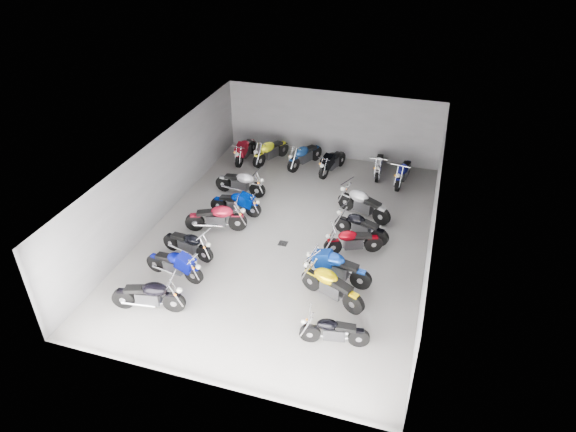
{
  "coord_description": "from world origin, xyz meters",
  "views": [
    {
      "loc": [
        4.62,
        -14.82,
        10.8
      ],
      "look_at": [
        0.09,
        -0.18,
        1.0
      ],
      "focal_mm": 32.0,
      "sensor_mm": 36.0,
      "label": 1
    }
  ],
  "objects_px": {
    "motorcycle_left_e": "(236,203)",
    "motorcycle_right_c": "(337,268)",
    "motorcycle_back_d": "(332,162)",
    "motorcycle_left_d": "(217,218)",
    "motorcycle_back_f": "(403,172)",
    "motorcycle_back_c": "(305,155)",
    "motorcycle_right_e": "(361,226)",
    "motorcycle_right_f": "(363,204)",
    "motorcycle_left_c": "(188,244)",
    "motorcycle_left_b": "(175,264)",
    "motorcycle_right_a": "(334,331)",
    "motorcycle_right_b": "(331,286)",
    "motorcycle_back_a": "(245,150)",
    "motorcycle_left_f": "(241,183)",
    "motorcycle_back_e": "(379,165)",
    "drain_grate": "(283,243)",
    "motorcycle_right_d": "(353,241)",
    "motorcycle_left_a": "(149,295)"
  },
  "relations": [
    {
      "from": "motorcycle_right_c",
      "to": "motorcycle_back_c",
      "type": "distance_m",
      "value": 8.25
    },
    {
      "from": "motorcycle_right_c",
      "to": "motorcycle_right_f",
      "type": "height_order",
      "value": "motorcycle_right_f"
    },
    {
      "from": "motorcycle_back_d",
      "to": "motorcycle_back_e",
      "type": "xyz_separation_m",
      "value": [
        2.03,
        0.4,
        -0.03
      ]
    },
    {
      "from": "motorcycle_left_e",
      "to": "motorcycle_right_d",
      "type": "xyz_separation_m",
      "value": [
        4.81,
        -1.16,
        0.0
      ]
    },
    {
      "from": "drain_grate",
      "to": "motorcycle_left_f",
      "type": "relative_size",
      "value": 0.14
    },
    {
      "from": "motorcycle_left_d",
      "to": "motorcycle_left_e",
      "type": "relative_size",
      "value": 1.08
    },
    {
      "from": "motorcycle_right_b",
      "to": "motorcycle_right_f",
      "type": "distance_m",
      "value": 5.08
    },
    {
      "from": "motorcycle_left_b",
      "to": "motorcycle_back_d",
      "type": "distance_m",
      "value": 9.3
    },
    {
      "from": "motorcycle_right_c",
      "to": "motorcycle_back_a",
      "type": "xyz_separation_m",
      "value": [
        -6.01,
        7.38,
        -0.02
      ]
    },
    {
      "from": "motorcycle_left_f",
      "to": "motorcycle_left_b",
      "type": "bearing_deg",
      "value": 3.18
    },
    {
      "from": "motorcycle_right_a",
      "to": "motorcycle_right_f",
      "type": "bearing_deg",
      "value": -6.79
    },
    {
      "from": "motorcycle_right_f",
      "to": "motorcycle_left_c",
      "type": "bearing_deg",
      "value": 152.6
    },
    {
      "from": "motorcycle_left_b",
      "to": "motorcycle_right_a",
      "type": "relative_size",
      "value": 1.1
    },
    {
      "from": "motorcycle_left_f",
      "to": "motorcycle_back_a",
      "type": "relative_size",
      "value": 1.01
    },
    {
      "from": "motorcycle_left_b",
      "to": "motorcycle_left_e",
      "type": "xyz_separation_m",
      "value": [
        0.45,
        4.18,
        -0.02
      ]
    },
    {
      "from": "motorcycle_back_f",
      "to": "motorcycle_right_f",
      "type": "bearing_deg",
      "value": 77.67
    },
    {
      "from": "motorcycle_left_a",
      "to": "motorcycle_left_e",
      "type": "bearing_deg",
      "value": 164.32
    },
    {
      "from": "motorcycle_left_c",
      "to": "motorcycle_left_a",
      "type": "bearing_deg",
      "value": 13.71
    },
    {
      "from": "drain_grate",
      "to": "motorcycle_back_c",
      "type": "xyz_separation_m",
      "value": [
        -0.92,
        6.12,
        0.55
      ]
    },
    {
      "from": "motorcycle_left_f",
      "to": "motorcycle_right_c",
      "type": "xyz_separation_m",
      "value": [
        5.03,
        -4.36,
        0.01
      ]
    },
    {
      "from": "motorcycle_left_b",
      "to": "motorcycle_right_e",
      "type": "relative_size",
      "value": 1.03
    },
    {
      "from": "motorcycle_right_b",
      "to": "motorcycle_back_a",
      "type": "relative_size",
      "value": 0.99
    },
    {
      "from": "motorcycle_right_f",
      "to": "motorcycle_left_d",
      "type": "bearing_deg",
      "value": 140.54
    },
    {
      "from": "motorcycle_left_d",
      "to": "motorcycle_back_a",
      "type": "relative_size",
      "value": 1.01
    },
    {
      "from": "motorcycle_left_f",
      "to": "motorcycle_back_e",
      "type": "relative_size",
      "value": 1.09
    },
    {
      "from": "motorcycle_back_c",
      "to": "motorcycle_back_f",
      "type": "distance_m",
      "value": 4.5
    },
    {
      "from": "motorcycle_left_c",
      "to": "motorcycle_right_e",
      "type": "height_order",
      "value": "motorcycle_right_e"
    },
    {
      "from": "motorcycle_left_c",
      "to": "motorcycle_right_d",
      "type": "height_order",
      "value": "motorcycle_right_d"
    },
    {
      "from": "motorcycle_left_d",
      "to": "motorcycle_right_f",
      "type": "bearing_deg",
      "value": 100.14
    },
    {
      "from": "drain_grate",
      "to": "motorcycle_left_e",
      "type": "xyz_separation_m",
      "value": [
        -2.33,
        1.35,
        0.49
      ]
    },
    {
      "from": "motorcycle_right_c",
      "to": "motorcycle_back_e",
      "type": "distance_m",
      "value": 7.78
    },
    {
      "from": "motorcycle_left_d",
      "to": "motorcycle_right_d",
      "type": "distance_m",
      "value": 5.08
    },
    {
      "from": "motorcycle_right_e",
      "to": "motorcycle_back_e",
      "type": "bearing_deg",
      "value": 17.06
    },
    {
      "from": "motorcycle_left_d",
      "to": "motorcycle_back_e",
      "type": "height_order",
      "value": "motorcycle_left_d"
    },
    {
      "from": "motorcycle_left_d",
      "to": "motorcycle_back_a",
      "type": "bearing_deg",
      "value": 174.12
    },
    {
      "from": "motorcycle_back_d",
      "to": "motorcycle_left_d",
      "type": "bearing_deg",
      "value": 79.1
    },
    {
      "from": "motorcycle_right_a",
      "to": "motorcycle_right_b",
      "type": "xyz_separation_m",
      "value": [
        -0.48,
        1.74,
        0.09
      ]
    },
    {
      "from": "motorcycle_left_a",
      "to": "motorcycle_right_e",
      "type": "bearing_deg",
      "value": 125.1
    },
    {
      "from": "motorcycle_back_d",
      "to": "motorcycle_back_f",
      "type": "relative_size",
      "value": 0.96
    },
    {
      "from": "motorcycle_left_c",
      "to": "motorcycle_right_e",
      "type": "relative_size",
      "value": 0.99
    },
    {
      "from": "motorcycle_left_b",
      "to": "motorcycle_right_c",
      "type": "relative_size",
      "value": 0.94
    },
    {
      "from": "motorcycle_left_b",
      "to": "motorcycle_right_e",
      "type": "distance_m",
      "value": 6.69
    },
    {
      "from": "motorcycle_left_a",
      "to": "motorcycle_right_f",
      "type": "xyz_separation_m",
      "value": [
        5.19,
        7.1,
        0.02
      ]
    },
    {
      "from": "motorcycle_right_f",
      "to": "motorcycle_back_c",
      "type": "relative_size",
      "value": 1.02
    },
    {
      "from": "drain_grate",
      "to": "motorcycle_right_c",
      "type": "height_order",
      "value": "motorcycle_right_c"
    },
    {
      "from": "motorcycle_left_e",
      "to": "motorcycle_right_c",
      "type": "bearing_deg",
      "value": 56.97
    },
    {
      "from": "motorcycle_left_f",
      "to": "motorcycle_back_c",
      "type": "xyz_separation_m",
      "value": [
        1.83,
        3.24,
        0.02
      ]
    },
    {
      "from": "motorcycle_right_d",
      "to": "motorcycle_right_e",
      "type": "height_order",
      "value": "motorcycle_right_e"
    },
    {
      "from": "motorcycle_back_c",
      "to": "motorcycle_right_e",
      "type": "bearing_deg",
      "value": 149.03
    },
    {
      "from": "motorcycle_back_a",
      "to": "motorcycle_back_c",
      "type": "relative_size",
      "value": 1.02
    }
  ]
}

